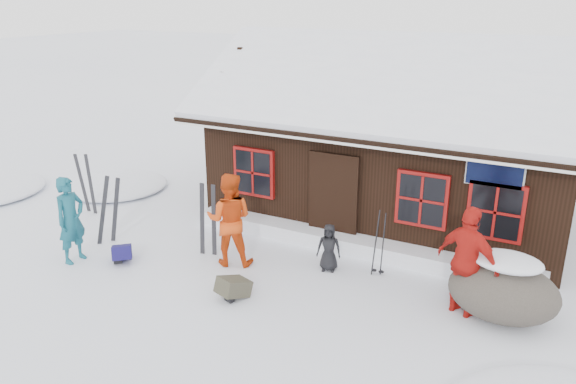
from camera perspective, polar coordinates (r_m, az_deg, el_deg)
name	(u,v)px	position (r m, az deg, el deg)	size (l,w,h in m)	color
ground	(239,281)	(10.98, -4.99, -8.95)	(120.00, 120.00, 0.00)	white
mountain_hut	(398,151)	(14.08, 11.10, 4.13)	(8.90, 6.09, 4.42)	black
snow_drift	(355,244)	(12.11, 6.82, -5.28)	(7.60, 0.60, 0.35)	white
snow_mounds	(355,260)	(11.81, 6.79, -6.89)	(20.60, 13.20, 0.48)	white
skier_teal	(71,220)	(12.17, -21.20, -2.65)	(0.66, 0.43, 1.81)	#155665
skier_orange_left	(229,219)	(11.28, -5.97, -2.78)	(0.94, 0.73, 1.93)	#D3400E
skier_orange_right	(468,262)	(9.94, 17.77, -6.77)	(1.14, 0.48, 1.95)	red
skier_crouched	(329,248)	(11.16, 4.17, -5.65)	(0.48, 0.31, 0.97)	black
boulder	(503,290)	(10.19, 21.04, -9.27)	(1.81, 1.36, 1.06)	#534C43
ski_pair_left	(109,211)	(12.85, -17.70, -1.82)	(0.58, 0.35, 1.58)	black
ski_pair_mid	(86,184)	(14.86, -19.79, 0.73)	(0.50, 0.15, 1.57)	black
ski_pair_right	(208,221)	(11.79, -8.13, -2.92)	(0.42, 0.11, 1.63)	black
ski_poles	(379,244)	(11.01, 9.24, -5.27)	(0.25, 0.12, 1.39)	black
backpack_blue	(122,255)	(12.11, -16.49, -6.18)	(0.38, 0.51, 0.28)	#16124D
backpack_olive	(234,290)	(10.35, -5.56, -9.92)	(0.41, 0.55, 0.30)	#3D3A2C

